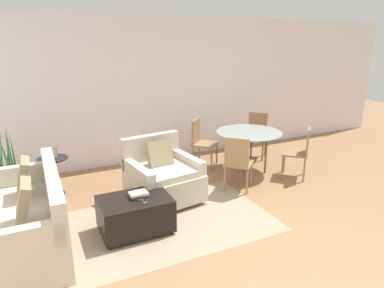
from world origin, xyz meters
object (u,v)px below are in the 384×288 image
object	(u,v)px
tv_remote_secondary	(145,202)
dining_chair_near_left	(238,160)
couch	(24,222)
book_stack	(139,194)
armchair	(163,177)
picture_frame	(52,154)
side_table	(54,169)
tv_remote_primary	(140,200)
dining_chair_near_right	(301,149)
dining_chair_far_right	(257,132)
dining_table	(249,136)
ottoman	(135,213)
dining_chair_far_left	(201,139)
potted_plant	(11,186)

from	to	relation	value
tv_remote_secondary	dining_chair_near_left	bearing A→B (deg)	20.16
couch	book_stack	size ratio (longest dim) A/B	7.62
armchair	picture_frame	distance (m)	1.73
side_table	tv_remote_primary	bearing A→B (deg)	-62.35
armchair	dining_chair_near_right	size ratio (longest dim) A/B	1.18
picture_frame	dining_chair_far_right	size ratio (longest dim) A/B	0.18
dining_table	dining_chair_near_right	distance (m)	0.92
picture_frame	dining_chair_near_right	size ratio (longest dim) A/B	0.18
ottoman	dining_chair_far_right	size ratio (longest dim) A/B	0.97
dining_chair_near_right	tv_remote_secondary	bearing A→B (deg)	-168.11
tv_remote_primary	dining_chair_far_right	distance (m)	3.55
side_table	picture_frame	xyz separation A→B (m)	(0.00, -0.00, 0.25)
dining_chair_near_left	dining_chair_far_right	world-z (taller)	same
couch	tv_remote_primary	distance (m)	1.35
ottoman	dining_table	distance (m)	2.73
dining_chair_far_left	tv_remote_secondary	bearing A→B (deg)	-131.97
side_table	armchair	bearing A→B (deg)	-32.06
ottoman	dining_chair_far_right	distance (m)	3.57
dining_table	dining_chair_far_left	xyz separation A→B (m)	(-0.64, 0.64, -0.15)
dining_chair_near_left	dining_chair_far_left	xyz separation A→B (m)	(0.00, 1.28, 0.00)
couch	dining_chair_near_right	size ratio (longest dim) A/B	2.08
armchair	dining_chair_near_right	world-z (taller)	armchair
side_table	potted_plant	bearing A→B (deg)	-176.59
potted_plant	dining_chair_far_left	distance (m)	3.25
couch	picture_frame	distance (m)	1.47
side_table	dining_chair_near_left	world-z (taller)	dining_chair_near_left
potted_plant	dining_chair_far_left	size ratio (longest dim) A/B	1.43
picture_frame	dining_chair_near_right	distance (m)	4.07
couch	dining_table	size ratio (longest dim) A/B	1.60
couch	ottoman	bearing A→B (deg)	-10.31
tv_remote_primary	potted_plant	bearing A→B (deg)	132.24
armchair	dining_chair_near_right	distance (m)	2.48
couch	armchair	size ratio (longest dim) A/B	1.76
book_stack	side_table	bearing A→B (deg)	119.37
dining_chair_near_left	dining_chair_far_left	distance (m)	1.28
book_stack	potted_plant	size ratio (longest dim) A/B	0.19
potted_plant	side_table	xyz separation A→B (m)	(0.61, 0.04, 0.15)
ottoman	dining_chair_near_right	distance (m)	3.14
armchair	potted_plant	bearing A→B (deg)	157.04
potted_plant	picture_frame	bearing A→B (deg)	3.41
side_table	dining_chair_far_left	size ratio (longest dim) A/B	0.66
armchair	dining_table	world-z (taller)	armchair
tv_remote_secondary	picture_frame	world-z (taller)	picture_frame
dining_chair_far_left	dining_chair_far_right	world-z (taller)	same
dining_chair_near_left	dining_chair_far_left	bearing A→B (deg)	90.00
ottoman	dining_table	world-z (taller)	dining_table
dining_table	dining_chair_near_right	bearing A→B (deg)	-45.00
potted_plant	dining_chair_near_right	xyz separation A→B (m)	(4.52, -1.07, 0.25)
couch	tv_remote_secondary	size ratio (longest dim) A/B	13.02
tv_remote_primary	dining_chair_far_right	xyz separation A→B (m)	(3.04, 1.84, 0.06)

